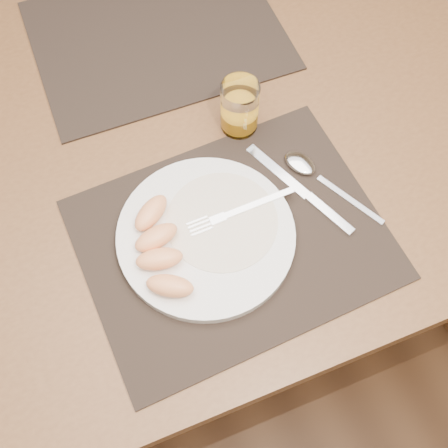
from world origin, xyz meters
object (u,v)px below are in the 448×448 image
juice_glass (240,109)px  fork (232,213)px  placemat_far (157,35)px  spoon (307,168)px  table (186,158)px  plate (206,235)px  knife (308,196)px  placemat_near (233,239)px

juice_glass → fork: bearing=-115.9°
placemat_far → spoon: size_ratio=2.50×
spoon → juice_glass: 0.15m
table → plate: plate is taller
placemat_far → knife: size_ratio=2.15×
table → placemat_near: placemat_near is taller
plate → spoon: 0.20m
juice_glass → spoon: bearing=-61.6°
table → placemat_near: size_ratio=3.11×
plate → placemat_far: bearing=81.3°
plate → juice_glass: 0.22m
knife → spoon: bearing=65.4°
table → spoon: size_ratio=7.76×
fork → placemat_near: bearing=-111.2°
placemat_near → spoon: size_ratio=2.50×
table → plate: 0.23m
knife → juice_glass: bearing=105.5°
placemat_near → spoon: (0.16, 0.07, 0.01)m
placemat_far → knife: (0.11, -0.42, 0.00)m
knife → plate: bearing=-177.7°
juice_glass → placemat_near: bearing=-115.1°
placemat_near → placemat_far: same height
plate → fork: size_ratio=1.54×
placemat_near → fork: (0.01, 0.03, 0.02)m
placemat_near → plate: size_ratio=1.67×
spoon → knife: bearing=-114.6°
table → placemat_near: (0.00, -0.22, 0.09)m
placemat_far → knife: knife is taller
fork → knife: size_ratio=0.84×
spoon → placemat_near: bearing=-156.7°
table → placemat_near: 0.24m
table → juice_glass: juice_glass is taller
plate → juice_glass: juice_glass is taller
table → knife: (0.14, -0.20, 0.09)m
knife → juice_glass: 0.18m
plate → knife: size_ratio=1.29×
placemat_far → spoon: spoon is taller
placemat_near → knife: (0.14, 0.02, 0.00)m
placemat_far → plate: 0.43m
placemat_far → plate: plate is taller
table → knife: knife is taller
knife → juice_glass: size_ratio=2.21×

